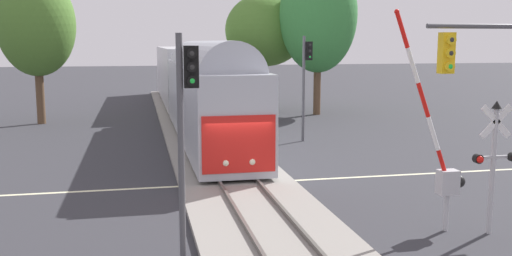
# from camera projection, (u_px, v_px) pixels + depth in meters

# --- Properties ---
(ground_plane) EXTENTS (220.00, 220.00, 0.00)m
(ground_plane) POSITION_uv_depth(u_px,v_px,m) (236.00, 184.00, 21.91)
(ground_plane) COLOR #333338
(road_centre_stripe) EXTENTS (44.00, 0.20, 0.01)m
(road_centre_stripe) POSITION_uv_depth(u_px,v_px,m) (236.00, 183.00, 21.91)
(road_centre_stripe) COLOR beige
(road_centre_stripe) RESTS_ON ground
(railway_track) EXTENTS (4.40, 80.00, 0.32)m
(railway_track) POSITION_uv_depth(u_px,v_px,m) (236.00, 181.00, 21.90)
(railway_track) COLOR gray
(railway_track) RESTS_ON ground
(commuter_train) EXTENTS (3.04, 40.66, 5.16)m
(commuter_train) POSITION_uv_depth(u_px,v_px,m) (191.00, 80.00, 38.89)
(commuter_train) COLOR #B2B7C1
(commuter_train) RESTS_ON railway_track
(crossing_gate_near) EXTENTS (2.37, 0.40, 6.30)m
(crossing_gate_near) POSITION_uv_depth(u_px,v_px,m) (443.00, 163.00, 16.12)
(crossing_gate_near) COLOR #B7B7BC
(crossing_gate_near) RESTS_ON ground
(crossing_signal_mast) EXTENTS (1.36, 0.44, 3.82)m
(crossing_signal_mast) POSITION_uv_depth(u_px,v_px,m) (495.00, 154.00, 15.84)
(crossing_signal_mast) COLOR #B2B2B7
(crossing_signal_mast) RESTS_ON ground
(traffic_signal_median) EXTENTS (0.53, 0.38, 5.64)m
(traffic_signal_median) POSITION_uv_depth(u_px,v_px,m) (186.00, 112.00, 13.57)
(traffic_signal_median) COLOR #4C4C51
(traffic_signal_median) RESTS_ON ground
(traffic_signal_far_side) EXTENTS (0.53, 0.38, 5.74)m
(traffic_signal_far_side) POSITION_uv_depth(u_px,v_px,m) (306.00, 71.00, 30.69)
(traffic_signal_far_side) COLOR #4C4C51
(traffic_signal_far_side) RESTS_ON ground
(oak_far_right) EXTENTS (5.72, 5.72, 11.66)m
(oak_far_right) POSITION_uv_depth(u_px,v_px,m) (318.00, 15.00, 41.59)
(oak_far_right) COLOR brown
(oak_far_right) RESTS_ON ground
(elm_centre_background) EXTENTS (6.40, 6.40, 9.20)m
(elm_centre_background) POSITION_uv_depth(u_px,v_px,m) (266.00, 30.00, 44.62)
(elm_centre_background) COLOR #4C3828
(elm_centre_background) RESTS_ON ground
(oak_behind_train) EXTENTS (5.01, 5.01, 9.94)m
(oak_behind_train) POSITION_uv_depth(u_px,v_px,m) (36.00, 25.00, 36.94)
(oak_behind_train) COLOR brown
(oak_behind_train) RESTS_ON ground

